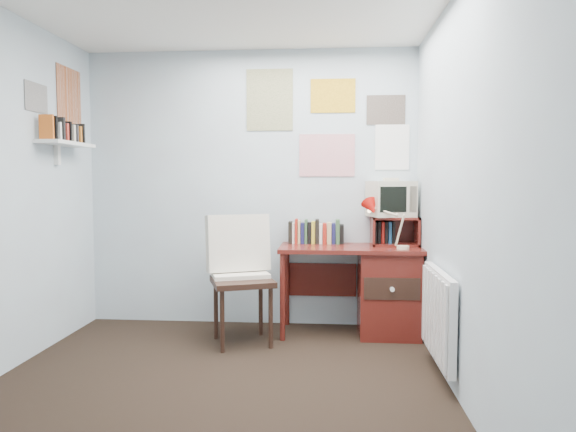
{
  "coord_description": "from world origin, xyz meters",
  "views": [
    {
      "loc": [
        0.71,
        -2.92,
        1.33
      ],
      "look_at": [
        0.4,
        1.02,
        1.05
      ],
      "focal_mm": 32.0,
      "sensor_mm": 36.0,
      "label": 1
    }
  ],
  "objects_px": {
    "wall_shelf": "(66,144)",
    "desk_lamp": "(403,227)",
    "tv_riser": "(394,231)",
    "desk_chair": "(242,282)",
    "crt_tv": "(391,197)",
    "desk": "(381,288)",
    "radiator": "(439,315)"
  },
  "relations": [
    {
      "from": "desk_lamp",
      "to": "desk_chair",
      "type": "bearing_deg",
      "value": -170.82
    },
    {
      "from": "tv_riser",
      "to": "crt_tv",
      "type": "height_order",
      "value": "crt_tv"
    },
    {
      "from": "crt_tv",
      "to": "radiator",
      "type": "bearing_deg",
      "value": -94.04
    },
    {
      "from": "desk_chair",
      "to": "crt_tv",
      "type": "height_order",
      "value": "crt_tv"
    },
    {
      "from": "desk",
      "to": "wall_shelf",
      "type": "height_order",
      "value": "wall_shelf"
    },
    {
      "from": "crt_tv",
      "to": "radiator",
      "type": "distance_m",
      "value": 1.32
    },
    {
      "from": "desk_chair",
      "to": "tv_riser",
      "type": "xyz_separation_m",
      "value": [
        1.27,
        0.45,
        0.38
      ]
    },
    {
      "from": "desk",
      "to": "wall_shelf",
      "type": "distance_m",
      "value": 2.87
    },
    {
      "from": "desk_chair",
      "to": "desk_lamp",
      "type": "height_order",
      "value": "desk_lamp"
    },
    {
      "from": "desk_chair",
      "to": "tv_riser",
      "type": "distance_m",
      "value": 1.4
    },
    {
      "from": "desk",
      "to": "crt_tv",
      "type": "height_order",
      "value": "crt_tv"
    },
    {
      "from": "desk_lamp",
      "to": "crt_tv",
      "type": "xyz_separation_m",
      "value": [
        -0.07,
        0.28,
        0.23
      ]
    },
    {
      "from": "desk",
      "to": "tv_riser",
      "type": "relative_size",
      "value": 3.0
    },
    {
      "from": "desk_lamp",
      "to": "crt_tv",
      "type": "bearing_deg",
      "value": 104.97
    },
    {
      "from": "desk",
      "to": "desk_chair",
      "type": "xyz_separation_m",
      "value": [
        -1.15,
        -0.34,
        0.1
      ]
    },
    {
      "from": "wall_shelf",
      "to": "desk_lamp",
      "type": "bearing_deg",
      "value": 4.84
    },
    {
      "from": "desk",
      "to": "desk_lamp",
      "type": "bearing_deg",
      "value": -43.51
    },
    {
      "from": "radiator",
      "to": "wall_shelf",
      "type": "relative_size",
      "value": 1.29
    },
    {
      "from": "crt_tv",
      "to": "wall_shelf",
      "type": "xyz_separation_m",
      "value": [
        -2.66,
        -0.51,
        0.44
      ]
    },
    {
      "from": "tv_riser",
      "to": "wall_shelf",
      "type": "distance_m",
      "value": 2.83
    },
    {
      "from": "wall_shelf",
      "to": "desk",
      "type": "bearing_deg",
      "value": 8.4
    },
    {
      "from": "crt_tv",
      "to": "desk_chair",
      "type": "bearing_deg",
      "value": -173.9
    },
    {
      "from": "radiator",
      "to": "desk_chair",
      "type": "bearing_deg",
      "value": 157.78
    },
    {
      "from": "desk_chair",
      "to": "wall_shelf",
      "type": "xyz_separation_m",
      "value": [
        -1.42,
        -0.04,
        1.11
      ]
    },
    {
      "from": "desk_lamp",
      "to": "tv_riser",
      "type": "bearing_deg",
      "value": 99.1
    },
    {
      "from": "radiator",
      "to": "wall_shelf",
      "type": "xyz_separation_m",
      "value": [
        -2.86,
        0.55,
        1.2
      ]
    },
    {
      "from": "desk",
      "to": "radiator",
      "type": "distance_m",
      "value": 0.97
    },
    {
      "from": "desk_lamp",
      "to": "crt_tv",
      "type": "relative_size",
      "value": 1.03
    },
    {
      "from": "desk_lamp",
      "to": "wall_shelf",
      "type": "xyz_separation_m",
      "value": [
        -2.73,
        -0.23,
        0.68
      ]
    },
    {
      "from": "desk_chair",
      "to": "crt_tv",
      "type": "relative_size",
      "value": 2.85
    },
    {
      "from": "tv_riser",
      "to": "radiator",
      "type": "relative_size",
      "value": 0.5
    },
    {
      "from": "tv_riser",
      "to": "crt_tv",
      "type": "xyz_separation_m",
      "value": [
        -0.03,
        0.02,
        0.29
      ]
    }
  ]
}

